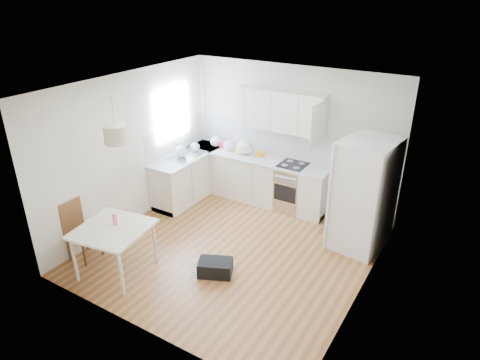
% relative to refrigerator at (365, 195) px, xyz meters
% --- Properties ---
extents(floor, '(4.20, 4.20, 0.00)m').
position_rel_refrigerator_xyz_m(floor, '(-1.72, -1.25, -0.93)').
color(floor, brown).
rests_on(floor, ground).
extents(ceiling, '(4.20, 4.20, 0.00)m').
position_rel_refrigerator_xyz_m(ceiling, '(-1.72, -1.25, 1.77)').
color(ceiling, white).
rests_on(ceiling, wall_back).
extents(wall_back, '(4.20, 0.00, 4.20)m').
position_rel_refrigerator_xyz_m(wall_back, '(-1.72, 0.85, 0.42)').
color(wall_back, white).
rests_on(wall_back, floor).
extents(wall_left, '(0.00, 4.20, 4.20)m').
position_rel_refrigerator_xyz_m(wall_left, '(-3.82, -1.25, 0.42)').
color(wall_left, white).
rests_on(wall_left, floor).
extents(wall_right, '(0.00, 4.20, 4.20)m').
position_rel_refrigerator_xyz_m(wall_right, '(0.38, -1.25, 0.42)').
color(wall_right, white).
rests_on(wall_right, floor).
extents(window_glassblock, '(0.02, 1.00, 1.00)m').
position_rel_refrigerator_xyz_m(window_glassblock, '(-3.81, -0.10, 0.82)').
color(window_glassblock, '#BFE0F9').
rests_on(window_glassblock, wall_left).
extents(cabinets_back, '(3.00, 0.60, 0.88)m').
position_rel_refrigerator_xyz_m(cabinets_back, '(-2.32, 0.55, -0.49)').
color(cabinets_back, silver).
rests_on(cabinets_back, floor).
extents(cabinets_left, '(0.60, 1.80, 0.88)m').
position_rel_refrigerator_xyz_m(cabinets_left, '(-3.52, -0.05, -0.49)').
color(cabinets_left, silver).
rests_on(cabinets_left, floor).
extents(counter_back, '(3.02, 0.64, 0.04)m').
position_rel_refrigerator_xyz_m(counter_back, '(-2.32, 0.55, -0.03)').
color(counter_back, silver).
rests_on(counter_back, cabinets_back).
extents(counter_left, '(0.64, 1.82, 0.04)m').
position_rel_refrigerator_xyz_m(counter_left, '(-3.52, -0.05, -0.03)').
color(counter_left, silver).
rests_on(counter_left, cabinets_left).
extents(backsplash_back, '(3.00, 0.01, 0.58)m').
position_rel_refrigerator_xyz_m(backsplash_back, '(-2.32, 0.84, 0.28)').
color(backsplash_back, white).
rests_on(backsplash_back, wall_back).
extents(backsplash_left, '(0.01, 1.80, 0.58)m').
position_rel_refrigerator_xyz_m(backsplash_left, '(-3.81, -0.05, 0.28)').
color(backsplash_left, white).
rests_on(backsplash_left, wall_left).
extents(upper_cabinets, '(1.70, 0.32, 0.75)m').
position_rel_refrigerator_xyz_m(upper_cabinets, '(-1.87, 0.69, 0.95)').
color(upper_cabinets, silver).
rests_on(upper_cabinets, wall_back).
extents(range_oven, '(0.50, 0.61, 0.88)m').
position_rel_refrigerator_xyz_m(range_oven, '(-1.52, 0.55, -0.49)').
color(range_oven, silver).
rests_on(range_oven, floor).
extents(sink, '(0.50, 0.80, 0.16)m').
position_rel_refrigerator_xyz_m(sink, '(-3.52, -0.10, -0.01)').
color(sink, silver).
rests_on(sink, counter_left).
extents(refrigerator, '(1.00, 1.04, 1.85)m').
position_rel_refrigerator_xyz_m(refrigerator, '(0.00, 0.00, 0.00)').
color(refrigerator, white).
rests_on(refrigerator, floor).
extents(dining_table, '(1.12, 1.12, 0.77)m').
position_rel_refrigerator_xyz_m(dining_table, '(-2.90, -2.66, -0.24)').
color(dining_table, beige).
rests_on(dining_table, floor).
extents(dining_chair, '(0.42, 0.42, 0.97)m').
position_rel_refrigerator_xyz_m(dining_chair, '(-3.62, -2.65, -0.44)').
color(dining_chair, '#4E3217').
rests_on(dining_chair, floor).
extents(drink_bottle, '(0.06, 0.06, 0.21)m').
position_rel_refrigerator_xyz_m(drink_bottle, '(-2.94, -2.56, -0.05)').
color(drink_bottle, '#D63B76').
rests_on(drink_bottle, dining_table).
extents(gym_bag, '(0.59, 0.51, 0.23)m').
position_rel_refrigerator_xyz_m(gym_bag, '(-1.60, -1.93, -0.81)').
color(gym_bag, black).
rests_on(gym_bag, floor).
extents(pendant_lamp, '(0.39, 0.39, 0.25)m').
position_rel_refrigerator_xyz_m(pendant_lamp, '(-2.77, -2.49, 1.25)').
color(pendant_lamp, beige).
rests_on(pendant_lamp, ceiling).
extents(grocery_bag_a, '(0.24, 0.20, 0.21)m').
position_rel_refrigerator_xyz_m(grocery_bag_a, '(-3.32, 0.63, 0.10)').
color(grocery_bag_a, silver).
rests_on(grocery_bag_a, counter_back).
extents(grocery_bag_b, '(0.24, 0.21, 0.22)m').
position_rel_refrigerator_xyz_m(grocery_bag_b, '(-2.95, 0.57, 0.10)').
color(grocery_bag_b, silver).
rests_on(grocery_bag_b, counter_back).
extents(grocery_bag_c, '(0.32, 0.27, 0.29)m').
position_rel_refrigerator_xyz_m(grocery_bag_c, '(-2.57, 0.56, 0.14)').
color(grocery_bag_c, silver).
rests_on(grocery_bag_c, counter_back).
extents(grocery_bag_d, '(0.19, 0.17, 0.18)m').
position_rel_refrigerator_xyz_m(grocery_bag_d, '(-3.53, 0.20, 0.08)').
color(grocery_bag_d, silver).
rests_on(grocery_bag_d, counter_back).
extents(grocery_bag_e, '(0.26, 0.22, 0.23)m').
position_rel_refrigerator_xyz_m(grocery_bag_e, '(-3.55, -0.23, 0.11)').
color(grocery_bag_e, silver).
rests_on(grocery_bag_e, counter_left).
extents(snack_orange, '(0.19, 0.17, 0.11)m').
position_rel_refrigerator_xyz_m(snack_orange, '(-2.25, 0.59, 0.05)').
color(snack_orange, orange).
rests_on(snack_orange, counter_back).
extents(snack_yellow, '(0.19, 0.17, 0.11)m').
position_rel_refrigerator_xyz_m(snack_yellow, '(-2.71, 0.58, 0.05)').
color(snack_yellow, yellow).
rests_on(snack_yellow, counter_back).
extents(snack_red, '(0.20, 0.16, 0.12)m').
position_rel_refrigerator_xyz_m(snack_red, '(-3.12, 0.65, 0.05)').
color(snack_red, '#B41630').
rests_on(snack_red, counter_back).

